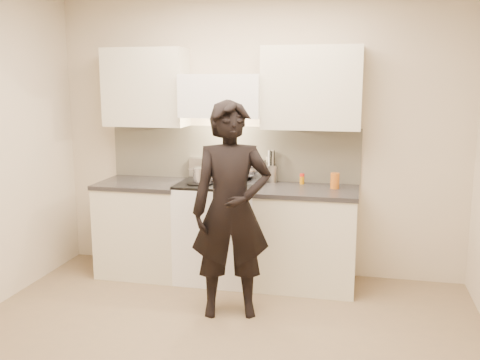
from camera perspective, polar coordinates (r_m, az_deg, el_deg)
name	(u,v)px	position (r m, az deg, el deg)	size (l,w,h in m)	color
ground_plane	(210,352)	(3.99, -3.17, -17.80)	(4.00, 4.00, 0.00)	#846B4C
room_shell	(215,122)	(3.89, -2.74, 6.20)	(4.04, 3.54, 2.70)	beige
stove	(220,230)	(5.16, -2.13, -5.37)	(0.76, 0.65, 0.96)	white
counter_right	(306,237)	(5.03, 7.11, -6.06)	(0.92, 0.67, 0.92)	silver
counter_left	(144,227)	(5.41, -10.18, -4.93)	(0.82, 0.67, 0.92)	silver
wok	(240,169)	(5.13, 0.01, 1.21)	(0.36, 0.45, 0.29)	silver
stock_pot	(204,175)	(4.97, -3.84, 0.55)	(0.29, 0.21, 0.14)	silver
utensil_crock	(271,172)	(5.18, 3.33, 0.82)	(0.12, 0.12, 0.31)	#A7A7A7
spice_jar	(302,179)	(5.12, 6.63, 0.13)	(0.04, 0.04, 0.10)	orange
oil_glass	(335,181)	(4.95, 10.09, -0.08)	(0.08, 0.08, 0.14)	#BC5E19
person	(231,210)	(4.27, -0.94, -3.25)	(0.64, 0.42, 1.75)	black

